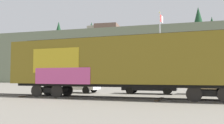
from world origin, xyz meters
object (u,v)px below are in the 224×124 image
object	(u,v)px
parked_car_white	(75,83)
parked_car_tan	(214,85)
freight_car	(122,62)
parked_car_black	(149,85)
flagpole	(161,40)

from	to	relation	value
parked_car_white	parked_car_tan	world-z (taller)	parked_car_white
freight_car	parked_car_white	world-z (taller)	freight_car
parked_car_white	parked_car_black	world-z (taller)	parked_car_white
parked_car_black	parked_car_tan	xyz separation A→B (m)	(5.29, 0.48, 0.00)
flagpole	parked_car_tan	world-z (taller)	flagpole
freight_car	parked_car_tan	xyz separation A→B (m)	(6.35, 5.89, -1.63)
parked_car_white	flagpole	bearing A→B (deg)	47.10
parked_car_white	parked_car_black	bearing A→B (deg)	2.03
freight_car	parked_car_white	size ratio (longest dim) A/B	3.71
freight_car	flagpole	size ratio (longest dim) A/B	1.81
flagpole	parked_car_white	bearing A→B (deg)	-132.90
flagpole	parked_car_tan	size ratio (longest dim) A/B	2.07
flagpole	parked_car_white	distance (m)	11.69
parked_car_white	freight_car	bearing A→B (deg)	-41.42
parked_car_black	freight_car	bearing A→B (deg)	-101.09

